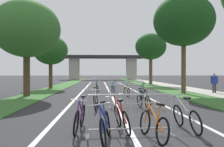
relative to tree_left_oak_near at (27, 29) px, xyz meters
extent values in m
cube|color=#386B2D|center=(0.39, 13.11, -4.49)|extent=(2.31, 65.11, 0.05)
cube|color=#386B2D|center=(11.03, 13.11, -4.49)|extent=(2.31, 65.11, 0.05)
cube|color=#ADA89E|center=(13.38, 13.11, -4.47)|extent=(2.39, 65.11, 0.08)
cube|color=silver|center=(5.71, 5.31, -4.51)|extent=(0.14, 37.67, 0.01)
cube|color=silver|center=(8.00, 5.31, -4.51)|extent=(0.14, 37.67, 0.01)
cube|color=silver|center=(3.42, 5.31, -4.51)|extent=(0.14, 37.67, 0.01)
cube|color=#2D2D30|center=(5.71, 40.29, 0.91)|extent=(19.59, 4.14, 0.61)
cube|color=#ADA89E|center=(-1.09, 40.29, -1.95)|extent=(2.27, 2.40, 5.12)
cube|color=#ADA89E|center=(12.51, 40.29, -1.95)|extent=(2.27, 2.40, 5.12)
cylinder|color=#4C3823|center=(0.00, 0.00, -3.09)|extent=(0.43, 0.43, 2.86)
ellipsoid|color=#38702D|center=(0.00, 0.00, 0.02)|extent=(4.48, 4.48, 3.81)
cylinder|color=#4C3823|center=(0.02, 7.67, -3.23)|extent=(0.36, 0.36, 2.58)
ellipsoid|color=#23561E|center=(0.02, 7.67, -0.66)|extent=(3.40, 3.40, 2.89)
cylinder|color=brown|center=(11.10, 1.07, -2.61)|extent=(0.33, 0.33, 3.80)
ellipsoid|color=#194719|center=(11.10, 1.07, 0.95)|extent=(4.44, 4.44, 3.78)
cylinder|color=brown|center=(11.19, 12.76, -2.80)|extent=(0.41, 0.41, 3.42)
ellipsoid|color=#194719|center=(11.19, 12.76, 0.33)|extent=(3.80, 3.80, 3.23)
cylinder|color=#ADADB2|center=(4.58, -10.30, -3.99)|extent=(0.04, 0.04, 1.05)
cube|color=#ADADB2|center=(4.58, -10.30, -4.50)|extent=(0.09, 0.44, 0.03)
cylinder|color=#ADADB2|center=(6.71, -10.18, -3.99)|extent=(0.04, 0.04, 1.05)
cube|color=#ADADB2|center=(6.71, -10.18, -4.50)|extent=(0.09, 0.44, 0.03)
cylinder|color=#ADADB2|center=(5.65, -10.24, -3.48)|extent=(2.14, 0.16, 0.04)
cylinder|color=#ADADB2|center=(5.65, -10.24, -4.33)|extent=(2.14, 0.16, 0.04)
cylinder|color=#ADADB2|center=(4.93, -10.28, -3.90)|extent=(0.02, 0.02, 0.87)
cylinder|color=#ADADB2|center=(5.29, -10.26, -3.90)|extent=(0.02, 0.02, 0.87)
cylinder|color=#ADADB2|center=(5.65, -10.24, -3.90)|extent=(0.02, 0.02, 0.87)
cylinder|color=#ADADB2|center=(6.00, -10.22, -3.90)|extent=(0.02, 0.02, 0.87)
cylinder|color=#ADADB2|center=(6.36, -10.20, -3.90)|extent=(0.02, 0.02, 0.87)
cylinder|color=#ADADB2|center=(5.34, -5.39, -3.99)|extent=(0.04, 0.04, 1.05)
cube|color=#ADADB2|center=(5.34, -5.39, -4.50)|extent=(0.09, 0.44, 0.03)
cylinder|color=#ADADB2|center=(7.48, -5.51, -3.99)|extent=(0.04, 0.04, 1.05)
cube|color=#ADADB2|center=(7.48, -5.51, -4.50)|extent=(0.09, 0.44, 0.03)
cylinder|color=#ADADB2|center=(6.41, -5.45, -3.48)|extent=(2.14, 0.17, 0.04)
cylinder|color=#ADADB2|center=(6.41, -5.45, -4.33)|extent=(2.14, 0.17, 0.04)
cylinder|color=#ADADB2|center=(5.70, -5.41, -3.90)|extent=(0.02, 0.02, 0.87)
cylinder|color=#ADADB2|center=(6.06, -5.43, -3.90)|extent=(0.02, 0.02, 0.87)
cylinder|color=#ADADB2|center=(6.41, -5.45, -3.90)|extent=(0.02, 0.02, 0.87)
cylinder|color=#ADADB2|center=(6.77, -5.47, -3.90)|extent=(0.02, 0.02, 0.87)
cylinder|color=#ADADB2|center=(7.12, -5.49, -3.90)|extent=(0.02, 0.02, 0.87)
cylinder|color=#ADADB2|center=(5.62, -0.64, -3.99)|extent=(0.04, 0.04, 1.05)
cube|color=#ADADB2|center=(5.62, -0.64, -4.50)|extent=(0.07, 0.44, 0.03)
cylinder|color=#ADADB2|center=(7.75, -0.68, -3.99)|extent=(0.04, 0.04, 1.05)
cube|color=#ADADB2|center=(7.75, -0.68, -4.50)|extent=(0.07, 0.44, 0.03)
cylinder|color=#ADADB2|center=(6.68, -0.66, -3.48)|extent=(2.14, 0.09, 0.04)
cylinder|color=#ADADB2|center=(6.68, -0.66, -4.33)|extent=(2.14, 0.09, 0.04)
cylinder|color=#ADADB2|center=(5.97, -0.64, -3.90)|extent=(0.02, 0.02, 0.87)
cylinder|color=#ADADB2|center=(6.33, -0.65, -3.90)|extent=(0.02, 0.02, 0.87)
cylinder|color=#ADADB2|center=(6.68, -0.66, -3.90)|extent=(0.02, 0.02, 0.87)
cylinder|color=#ADADB2|center=(7.04, -0.67, -3.90)|extent=(0.02, 0.02, 0.87)
cylinder|color=#ADADB2|center=(7.40, -0.67, -3.90)|extent=(0.02, 0.02, 0.87)
cylinder|color=#ADADB2|center=(3.64, 4.12, -3.99)|extent=(0.04, 0.04, 1.05)
cube|color=#ADADB2|center=(3.64, 4.12, -4.50)|extent=(0.06, 0.44, 0.03)
cylinder|color=#ADADB2|center=(5.78, 4.14, -3.99)|extent=(0.04, 0.04, 1.05)
cube|color=#ADADB2|center=(5.78, 4.14, -4.50)|extent=(0.06, 0.44, 0.03)
cylinder|color=#ADADB2|center=(4.71, 4.13, -3.48)|extent=(2.14, 0.06, 0.04)
cylinder|color=#ADADB2|center=(4.71, 4.13, -4.33)|extent=(2.14, 0.06, 0.04)
cylinder|color=#ADADB2|center=(4.00, 4.12, -3.90)|extent=(0.02, 0.02, 0.87)
cylinder|color=#ADADB2|center=(4.35, 4.13, -3.90)|extent=(0.02, 0.02, 0.87)
cylinder|color=#ADADB2|center=(4.71, 4.13, -3.90)|extent=(0.02, 0.02, 0.87)
cylinder|color=#ADADB2|center=(5.07, 4.14, -3.90)|extent=(0.02, 0.02, 0.87)
cylinder|color=#ADADB2|center=(5.42, 4.14, -3.90)|extent=(0.02, 0.02, 0.87)
torus|color=black|center=(6.07, 3.12, -4.18)|extent=(0.24, 0.68, 0.67)
torus|color=black|center=(5.94, 4.21, -4.18)|extent=(0.24, 0.68, 0.67)
cylinder|color=#197A7F|center=(6.06, 3.65, -3.89)|extent=(0.07, 1.07, 0.61)
cylinder|color=#197A7F|center=(6.08, 3.44, -3.91)|extent=(0.17, 0.11, 0.65)
cylinder|color=#197A7F|center=(6.05, 3.29, -4.21)|extent=(0.08, 0.36, 0.08)
cylinder|color=#197A7F|center=(5.99, 4.19, -3.89)|extent=(0.15, 0.08, 0.59)
cube|color=black|center=(6.14, 3.40, -3.59)|extent=(0.14, 0.25, 0.07)
cylinder|color=#99999E|center=(6.04, 4.17, -3.60)|extent=(0.50, 0.09, 0.11)
torus|color=black|center=(5.55, -10.26, -4.19)|extent=(0.25, 0.66, 0.64)
torus|color=black|center=(5.41, -9.25, -4.19)|extent=(0.25, 0.66, 0.64)
cylinder|color=red|center=(5.43, -9.79, -3.89)|extent=(0.29, 0.98, 0.64)
cylinder|color=red|center=(5.46, -9.98, -3.94)|extent=(0.15, 0.14, 0.61)
cylinder|color=red|center=(5.53, -10.10, -4.22)|extent=(0.06, 0.33, 0.08)
cylinder|color=red|center=(5.36, -9.28, -3.89)|extent=(0.15, 0.11, 0.61)
cube|color=black|center=(5.41, -10.02, -3.64)|extent=(0.14, 0.25, 0.07)
cylinder|color=#99999E|center=(5.30, -9.31, -3.59)|extent=(0.53, 0.10, 0.13)
torus|color=black|center=(6.24, -11.07, -4.20)|extent=(0.25, 0.64, 0.62)
torus|color=black|center=(6.05, -10.10, -4.20)|extent=(0.25, 0.64, 0.62)
cylinder|color=orange|center=(6.18, -10.60, -3.95)|extent=(0.16, 0.96, 0.54)
cylinder|color=orange|center=(6.22, -10.79, -3.95)|extent=(0.14, 0.10, 0.60)
cylinder|color=orange|center=(6.21, -10.92, -4.23)|extent=(0.10, 0.32, 0.07)
cylinder|color=orange|center=(6.09, -10.12, -3.95)|extent=(0.12, 0.08, 0.51)
cube|color=black|center=(6.26, -10.82, -3.65)|extent=(0.15, 0.26, 0.06)
cylinder|color=#99999E|center=(6.13, -10.13, -3.70)|extent=(0.49, 0.12, 0.09)
torus|color=black|center=(6.66, 0.42, -4.20)|extent=(0.21, 0.64, 0.63)
torus|color=black|center=(6.77, -0.67, -4.20)|extent=(0.21, 0.64, 0.63)
cylinder|color=gold|center=(6.76, -0.09, -3.91)|extent=(0.24, 1.06, 0.61)
cylinder|color=gold|center=(6.73, 0.12, -3.99)|extent=(0.13, 0.14, 0.52)
cylinder|color=gold|center=(6.67, 0.25, -4.22)|extent=(0.05, 0.36, 0.07)
cylinder|color=gold|center=(6.81, -0.64, -3.91)|extent=(0.14, 0.10, 0.59)
cube|color=black|center=(6.77, 0.16, -3.73)|extent=(0.13, 0.25, 0.07)
cylinder|color=#99999E|center=(6.86, -0.61, -3.62)|extent=(0.52, 0.08, 0.12)
torus|color=black|center=(4.38, -9.14, -4.19)|extent=(0.17, 0.66, 0.66)
torus|color=black|center=(4.30, -10.21, -4.19)|extent=(0.17, 0.66, 0.66)
cylinder|color=#662884|center=(4.37, -9.65, -3.90)|extent=(0.05, 1.05, 0.60)
cylinder|color=#662884|center=(4.39, -9.44, -3.92)|extent=(0.12, 0.12, 0.64)
cylinder|color=#662884|center=(4.37, -9.31, -4.21)|extent=(0.06, 0.35, 0.08)
cylinder|color=#662884|center=(4.34, -10.19, -3.90)|extent=(0.11, 0.09, 0.57)
cube|color=black|center=(4.42, -9.41, -3.60)|extent=(0.12, 0.25, 0.06)
cylinder|color=#99999E|center=(4.37, -10.17, -3.62)|extent=(0.43, 0.06, 0.07)
torus|color=black|center=(5.08, -10.26, -4.19)|extent=(0.23, 0.66, 0.65)
torus|color=black|center=(4.95, -11.25, -4.19)|extent=(0.23, 0.66, 0.65)
cylinder|color=#1E389E|center=(4.97, -10.72, -3.89)|extent=(0.25, 0.96, 0.63)
cylinder|color=#1E389E|center=(5.00, -10.54, -3.93)|extent=(0.14, 0.13, 0.62)
cylinder|color=#1E389E|center=(5.06, -10.42, -4.21)|extent=(0.06, 0.32, 0.08)
cylinder|color=#1E389E|center=(4.91, -11.22, -3.89)|extent=(0.13, 0.11, 0.60)
cube|color=black|center=(4.96, -10.49, -3.62)|extent=(0.14, 0.25, 0.06)
cylinder|color=#99999E|center=(4.87, -11.19, -3.60)|extent=(0.52, 0.09, 0.11)
torus|color=black|center=(4.76, -5.49, -4.18)|extent=(0.17, 0.67, 0.67)
torus|color=black|center=(4.70, -6.51, -4.18)|extent=(0.17, 0.67, 0.67)
cylinder|color=silver|center=(4.70, -5.97, -3.91)|extent=(0.17, 0.99, 0.57)
cylinder|color=silver|center=(4.71, -5.78, -3.91)|extent=(0.13, 0.13, 0.65)
cylinder|color=silver|center=(4.75, -5.65, -4.21)|extent=(0.04, 0.33, 0.08)
cylinder|color=silver|center=(4.66, -6.48, -3.91)|extent=(0.11, 0.10, 0.54)
cube|color=black|center=(4.67, -5.74, -3.58)|extent=(0.12, 0.25, 0.06)
cylinder|color=#99999E|center=(4.63, -6.46, -3.64)|extent=(0.52, 0.06, 0.09)
torus|color=black|center=(7.29, -10.32, -4.19)|extent=(0.21, 0.66, 0.65)
torus|color=black|center=(7.20, -9.25, -4.19)|extent=(0.21, 0.66, 0.65)
cylinder|color=#B7B7BC|center=(7.20, -9.81, -3.89)|extent=(0.23, 1.04, 0.64)
cylinder|color=#B7B7BC|center=(7.22, -10.02, -3.92)|extent=(0.16, 0.13, 0.65)
cylinder|color=#B7B7BC|center=(7.28, -10.15, -4.22)|extent=(0.05, 0.35, 0.08)
cylinder|color=#B7B7BC|center=(7.15, -9.27, -3.89)|extent=(0.14, 0.10, 0.61)
cube|color=black|center=(7.16, -10.06, -3.59)|extent=(0.13, 0.25, 0.07)
cylinder|color=#99999E|center=(7.10, -9.30, -3.59)|extent=(0.50, 0.07, 0.11)
torus|color=black|center=(6.71, -5.39, -4.19)|extent=(0.22, 0.66, 0.65)
torus|color=black|center=(6.88, -6.42, -4.19)|extent=(0.22, 0.66, 0.65)
cylinder|color=black|center=(6.76, -5.89, -3.90)|extent=(0.14, 1.02, 0.62)
cylinder|color=black|center=(6.73, -5.69, -3.94)|extent=(0.13, 0.11, 0.61)
cylinder|color=black|center=(6.74, -5.56, -4.21)|extent=(0.09, 0.34, 0.08)
cylinder|color=black|center=(6.84, -6.40, -3.90)|extent=(0.12, 0.08, 0.59)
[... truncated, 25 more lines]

